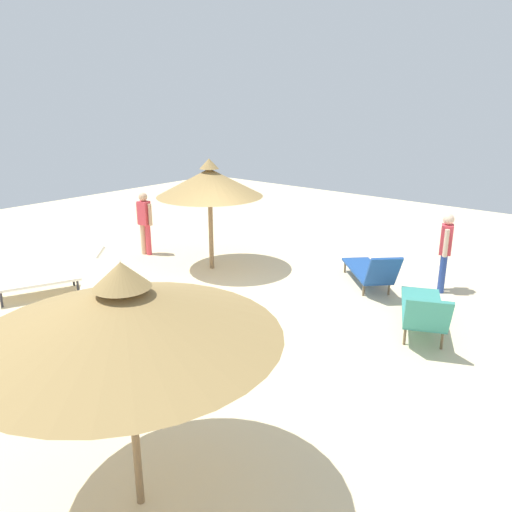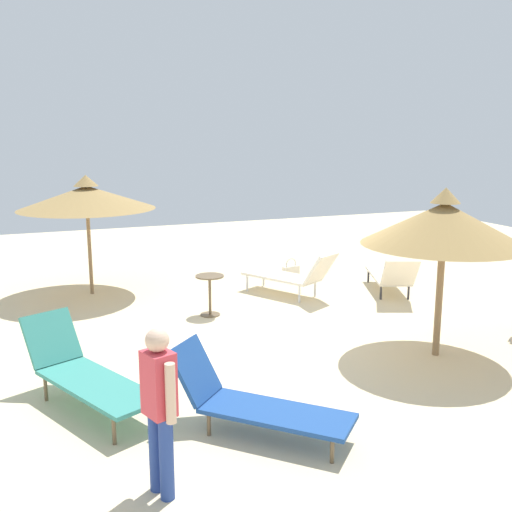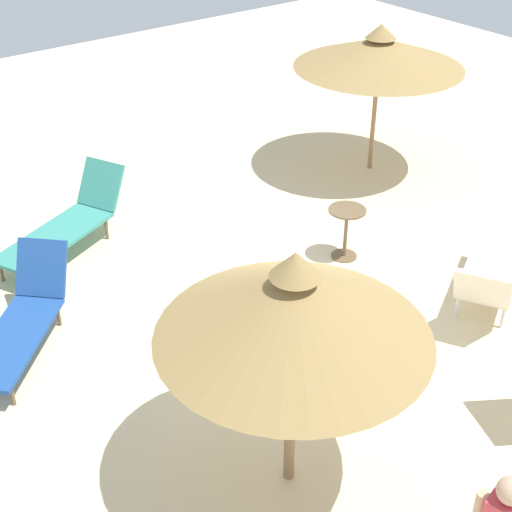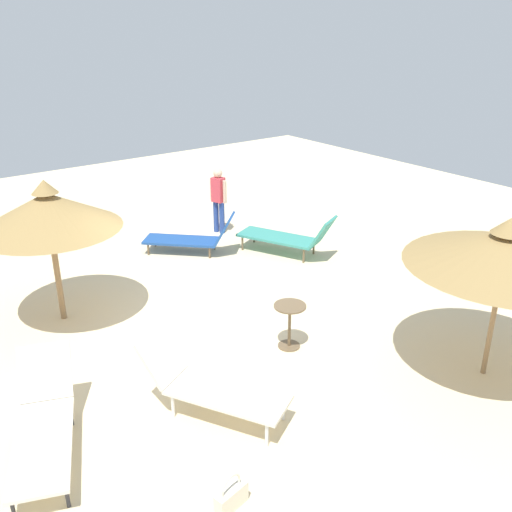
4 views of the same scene
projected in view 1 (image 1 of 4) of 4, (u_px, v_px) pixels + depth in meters
ground at (221, 314)px, 8.95m from camera, size 24.00×24.00×0.10m
parasol_umbrella_edge at (124, 312)px, 4.11m from camera, size 2.67×2.67×2.40m
parasol_umbrella_front at (210, 182)px, 10.66m from camera, size 2.32×2.32×2.46m
lounge_chair_far_right at (81, 306)px, 8.05m from camera, size 2.03×1.50×0.98m
lounge_chair_near_right at (423, 310)px, 7.96m from camera, size 2.21×1.48×0.97m
lounge_chair_near_left at (54, 274)px, 9.67m from camera, size 2.16×1.37×0.92m
lounge_chair_back at (371, 271)px, 9.94m from camera, size 1.83×1.83×0.92m
person_standing_far_left at (145, 220)px, 12.00m from camera, size 0.27×0.43×1.54m
person_standing_center at (445, 248)px, 9.63m from camera, size 0.45×0.30×1.57m
side_table_round at (187, 323)px, 7.32m from camera, size 0.51×0.51×0.73m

